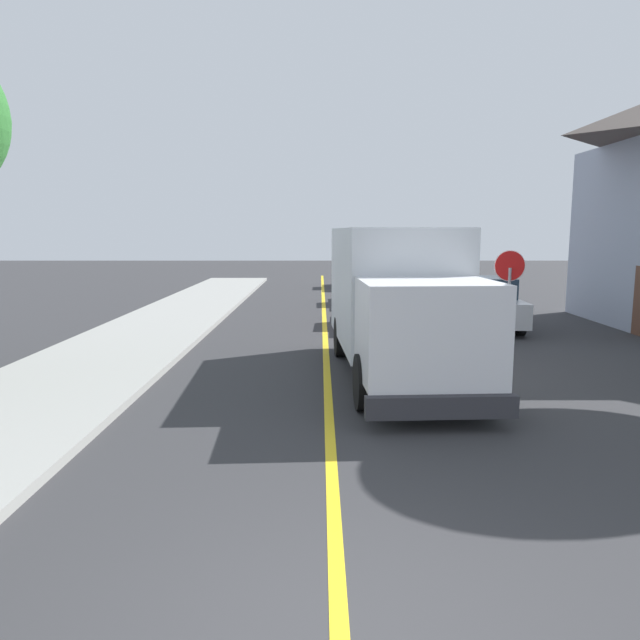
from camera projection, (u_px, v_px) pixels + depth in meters
name	position (u px, v px, depth m)	size (l,w,h in m)	color
centre_line_yellow	(329.00, 360.00, 14.40)	(0.16, 56.00, 0.01)	gold
box_truck	(400.00, 295.00, 12.76)	(2.78, 7.30, 3.20)	silver
parked_car_near	(388.00, 301.00, 20.04)	(1.92, 4.45, 1.67)	maroon
parked_car_mid	(375.00, 285.00, 25.83)	(1.81, 4.40, 1.67)	silver
parked_car_far	(358.00, 273.00, 33.17)	(1.82, 4.41, 1.67)	#B7B7BC
parked_van_across	(487.00, 304.00, 19.15)	(1.99, 4.47, 1.67)	#B7B7BC
stop_sign	(512.00, 281.00, 15.19)	(0.80, 0.10, 2.65)	gray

